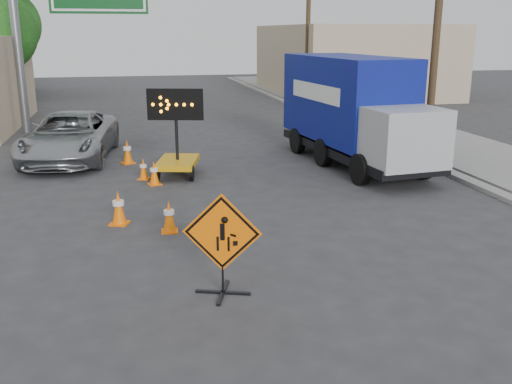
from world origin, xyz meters
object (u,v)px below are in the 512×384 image
object	(u,v)px
pickup_truck	(70,137)
box_truck	(354,117)
construction_sign	(222,242)
arrow_board	(177,156)

from	to	relation	value
pickup_truck	box_truck	bearing A→B (deg)	-9.56
box_truck	construction_sign	bearing A→B (deg)	-129.39
arrow_board	construction_sign	bearing A→B (deg)	-75.76
box_truck	pickup_truck	bearing A→B (deg)	157.65
construction_sign	arrow_board	bearing A→B (deg)	109.05
pickup_truck	box_truck	size ratio (longest dim) A/B	0.77
construction_sign	arrow_board	world-z (taller)	arrow_board
construction_sign	pickup_truck	xyz separation A→B (m)	(-3.30, 11.29, -0.12)
pickup_truck	box_truck	xyz separation A→B (m)	(9.03, -2.71, 0.77)
arrow_board	pickup_truck	bearing A→B (deg)	151.91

